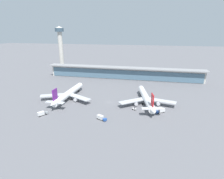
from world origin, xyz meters
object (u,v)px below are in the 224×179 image
object	(u,v)px
airliner_centre_stand	(146,98)
service_truck_near_nose_white	(134,109)
service_truck_under_wing_grey	(42,113)
service_truck_by_tail_blue	(161,111)
service_truck_mid_apron_blue	(101,118)
control_tower	(61,45)
airliner_left_stand	(68,94)

from	to	relation	value
airliner_centre_stand	service_truck_near_nose_white	distance (m)	16.82
service_truck_under_wing_grey	service_truck_by_tail_blue	distance (m)	86.73
service_truck_by_tail_blue	service_truck_near_nose_white	bearing A→B (deg)	177.95
service_truck_mid_apron_blue	service_truck_by_tail_blue	bearing A→B (deg)	26.98
service_truck_under_wing_grey	service_truck_mid_apron_blue	size ratio (longest dim) A/B	0.98
control_tower	service_truck_mid_apron_blue	bearing A→B (deg)	-54.90
airliner_left_stand	service_truck_mid_apron_blue	xyz separation A→B (m)	(38.80, -31.82, -3.42)
service_truck_under_wing_grey	service_truck_by_tail_blue	world-z (taller)	same
service_truck_mid_apron_blue	service_truck_by_tail_blue	distance (m)	45.09
airliner_left_stand	service_truck_mid_apron_blue	distance (m)	50.30
airliner_centre_stand	service_truck_mid_apron_blue	bearing A→B (deg)	-129.28
airliner_centre_stand	control_tower	world-z (taller)	control_tower
service_truck_under_wing_grey	airliner_centre_stand	bearing A→B (deg)	27.64
service_truck_near_nose_white	service_truck_mid_apron_blue	world-z (taller)	service_truck_mid_apron_blue
airliner_left_stand	service_truck_by_tail_blue	world-z (taller)	airliner_left_stand
service_truck_under_wing_grey	service_truck_mid_apron_blue	xyz separation A→B (m)	(43.43, 2.62, 0.00)
service_truck_mid_apron_blue	service_truck_by_tail_blue	size ratio (longest dim) A/B	1.03
airliner_centre_stand	service_truck_under_wing_grey	size ratio (longest dim) A/B	8.18
service_truck_near_nose_white	service_truck_under_wing_grey	world-z (taller)	service_truck_under_wing_grey
airliner_left_stand	airliner_centre_stand	world-z (taller)	same
service_truck_near_nose_white	control_tower	xyz separation A→B (m)	(-118.48, 118.17, 36.43)
airliner_centre_stand	service_truck_mid_apron_blue	xyz separation A→B (m)	(-28.79, -35.20, -3.42)
service_truck_under_wing_grey	control_tower	bearing A→B (deg)	111.01
service_truck_by_tail_blue	airliner_centre_stand	bearing A→B (deg)	127.71
service_truck_by_tail_blue	control_tower	distance (m)	185.67
service_truck_near_nose_white	control_tower	distance (m)	171.25
airliner_left_stand	service_truck_under_wing_grey	world-z (taller)	airliner_left_stand
airliner_left_stand	control_tower	xyz separation A→B (m)	(-59.13, 107.51, 32.20)
airliner_left_stand	airliner_centre_stand	xyz separation A→B (m)	(67.59, 3.38, 0.00)
service_truck_under_wing_grey	service_truck_mid_apron_blue	world-z (taller)	same
control_tower	airliner_centre_stand	bearing A→B (deg)	-39.41
airliner_centre_stand	service_truck_under_wing_grey	xyz separation A→B (m)	(-72.21, -37.81, -3.42)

